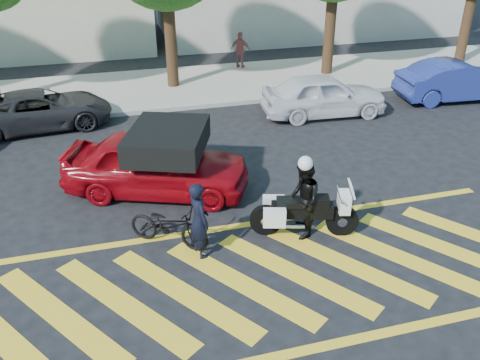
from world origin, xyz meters
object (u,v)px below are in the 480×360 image
object	(u,v)px
officer_bike	(199,220)
red_convertible	(157,164)
parked_mid_right	(324,95)
police_motorcycle	(303,212)
officer_moto	(303,200)
bicycle	(169,225)
parked_right	(457,81)
parked_mid_left	(41,109)

from	to	relation	value
officer_bike	red_convertible	size ratio (longest dim) A/B	0.36
parked_mid_right	police_motorcycle	bearing A→B (deg)	156.28
officer_moto	red_convertible	distance (m)	3.88
bicycle	red_convertible	size ratio (longest dim) A/B	0.40
officer_bike	police_motorcycle	size ratio (longest dim) A/B	0.72
parked_right	officer_moto	bearing A→B (deg)	132.41
bicycle	parked_mid_right	distance (m)	8.76
bicycle	parked_mid_left	xyz separation A→B (m)	(-2.98, 7.58, 0.14)
red_convertible	parked_mid_right	distance (m)	7.24
parked_right	officer_bike	bearing A→B (deg)	126.68
officer_bike	officer_moto	world-z (taller)	officer_moto
officer_moto	parked_mid_right	xyz separation A→B (m)	(3.39, 6.58, -0.15)
officer_bike	parked_right	distance (m)	12.94
bicycle	parked_mid_right	world-z (taller)	parked_mid_right
officer_moto	red_convertible	size ratio (longest dim) A/B	0.39
parked_mid_left	parked_right	size ratio (longest dim) A/B	1.00
officer_moto	parked_mid_left	size ratio (longest dim) A/B	0.40
officer_moto	parked_mid_left	bearing A→B (deg)	-127.53
police_motorcycle	parked_right	bearing A→B (deg)	54.21
officer_bike	police_motorcycle	xyz separation A→B (m)	(2.28, 0.12, -0.26)
red_convertible	parked_right	bearing A→B (deg)	-49.60
officer_bike	police_motorcycle	bearing A→B (deg)	-101.03
officer_moto	parked_mid_right	distance (m)	7.40
bicycle	officer_moto	size ratio (longest dim) A/B	1.03
bicycle	red_convertible	distance (m)	2.36
police_motorcycle	parked_mid_left	bearing A→B (deg)	142.58
officer_moto	red_convertible	world-z (taller)	officer_moto
red_convertible	officer_moto	bearing A→B (deg)	-113.72
red_convertible	parked_right	distance (m)	12.15
bicycle	parked_right	size ratio (longest dim) A/B	0.41
officer_bike	parked_mid_right	size ratio (longest dim) A/B	0.39
police_motorcycle	parked_mid_right	distance (m)	7.38
police_motorcycle	officer_bike	bearing A→B (deg)	-160.44
parked_mid_left	parked_right	world-z (taller)	parked_right
parked_mid_left	officer_bike	bearing A→B (deg)	-162.35
bicycle	red_convertible	xyz separation A→B (m)	(0.07, 2.34, 0.30)
parked_mid_left	police_motorcycle	bearing A→B (deg)	-149.84
officer_bike	parked_right	world-z (taller)	officer_bike
parked_mid_left	officer_moto	bearing A→B (deg)	-149.96
officer_moto	parked_right	xyz separation A→B (m)	(8.72, 6.74, -0.15)
officer_moto	parked_mid_left	distance (m)	9.86
red_convertible	parked_mid_left	bearing A→B (deg)	51.26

